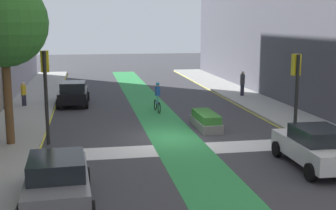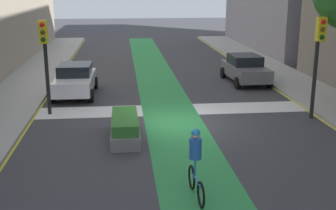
# 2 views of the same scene
# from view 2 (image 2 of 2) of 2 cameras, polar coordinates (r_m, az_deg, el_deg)

# --- Properties ---
(ground_plane) EXTENTS (120.00, 120.00, 0.00)m
(ground_plane) POSITION_cam_2_polar(r_m,az_deg,el_deg) (17.92, 1.31, -2.34)
(ground_plane) COLOR #38383D
(bike_lane_paint) EXTENTS (2.40, 60.00, 0.01)m
(bike_lane_paint) POSITION_cam_2_polar(r_m,az_deg,el_deg) (17.90, 0.81, -2.35)
(bike_lane_paint) COLOR #2D8C47
(bike_lane_paint) RESTS_ON ground_plane
(crosswalk_band) EXTENTS (12.00, 1.80, 0.01)m
(crosswalk_band) POSITION_cam_2_polar(r_m,az_deg,el_deg) (19.83, 0.57, -0.60)
(crosswalk_band) COLOR silver
(crosswalk_band) RESTS_ON ground_plane
(curb_stripe_left) EXTENTS (0.16, 60.00, 0.01)m
(curb_stripe_left) POSITION_cam_2_polar(r_m,az_deg,el_deg) (19.59, 19.00, -1.64)
(curb_stripe_left) COLOR yellow
(curb_stripe_left) RESTS_ON ground_plane
(curb_stripe_right) EXTENTS (0.16, 60.00, 0.01)m
(curb_stripe_right) POSITION_cam_2_polar(r_m,az_deg,el_deg) (18.18, -17.82, -2.82)
(curb_stripe_right) COLOR yellow
(curb_stripe_right) RESTS_ON ground_plane
(traffic_signal_near_right) EXTENTS (0.35, 0.52, 4.04)m
(traffic_signal_near_right) POSITION_cam_2_polar(r_m,az_deg,el_deg) (19.15, -15.66, 6.96)
(traffic_signal_near_right) COLOR black
(traffic_signal_near_right) RESTS_ON ground_plane
(traffic_signal_near_left) EXTENTS (0.35, 0.52, 4.21)m
(traffic_signal_near_left) POSITION_cam_2_polar(r_m,az_deg,el_deg) (18.84, 18.88, 6.92)
(traffic_signal_near_left) COLOR black
(traffic_signal_near_left) RESTS_ON ground_plane
(car_white_right_near) EXTENTS (2.09, 4.23, 1.57)m
(car_white_right_near) POSITION_cam_2_polar(r_m,az_deg,el_deg) (22.83, -11.92, 3.24)
(car_white_right_near) COLOR silver
(car_white_right_near) RESTS_ON ground_plane
(car_grey_left_near) EXTENTS (2.16, 4.27, 1.57)m
(car_grey_left_near) POSITION_cam_2_polar(r_m,az_deg,el_deg) (25.69, 9.96, 4.65)
(car_grey_left_near) COLOR slate
(car_grey_left_near) RESTS_ON ground_plane
(cyclist_in_lane) EXTENTS (0.32, 1.73, 1.86)m
(cyclist_in_lane) POSITION_cam_2_polar(r_m,az_deg,el_deg) (11.55, 3.61, -7.36)
(cyclist_in_lane) COLOR black
(cyclist_in_lane) RESTS_ON ground_plane
(median_planter) EXTENTS (1.03, 2.95, 0.85)m
(median_planter) POSITION_cam_2_polar(r_m,az_deg,el_deg) (16.13, -5.58, -2.92)
(median_planter) COLOR slate
(median_planter) RESTS_ON ground_plane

